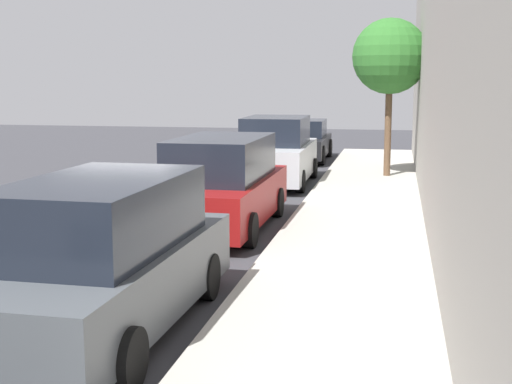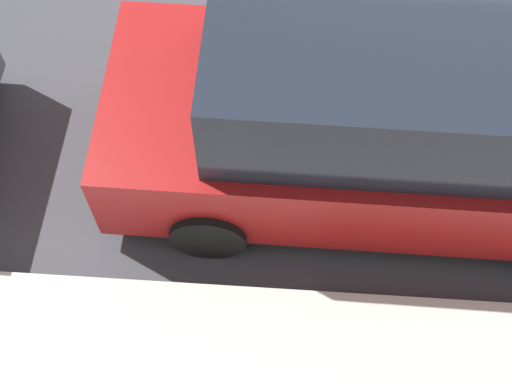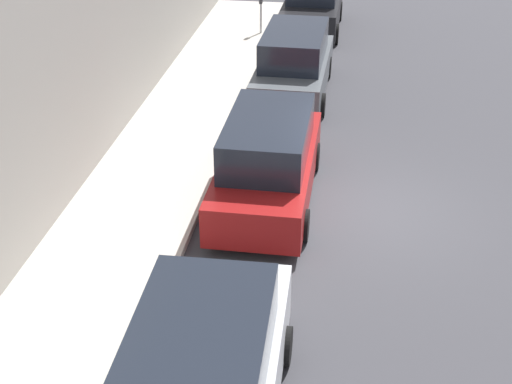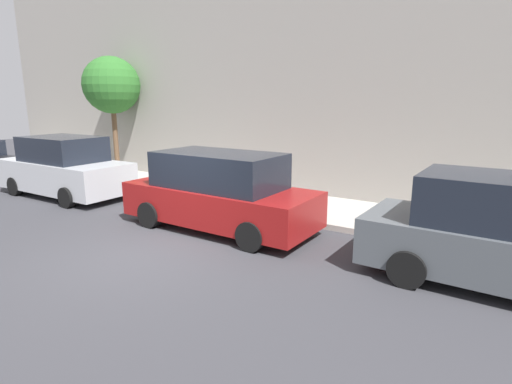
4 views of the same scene
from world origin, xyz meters
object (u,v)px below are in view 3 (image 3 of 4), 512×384
at_px(parked_minivan_third, 268,161).
at_px(parked_suv_fourth, 204,379).
at_px(parking_meter_near, 261,9).
at_px(parked_suv_nearest, 313,5).
at_px(parked_minivan_second, 294,64).

xyz_separation_m(parked_minivan_third, parked_suv_fourth, (0.02, 6.51, 0.01)).
bearing_deg(parking_meter_near, parked_minivan_third, 98.69).
relative_size(parked_minivan_third, parking_meter_near, 3.54).
distance_m(parked_minivan_third, parked_suv_fourth, 6.51).
height_order(parked_suv_nearest, parked_suv_fourth, same).
distance_m(parked_suv_nearest, parked_minivan_third, 12.58).
relative_size(parked_minivan_third, parked_suv_fourth, 1.02).
xyz_separation_m(parked_minivan_second, parked_minivan_third, (-0.05, 6.19, -0.00)).
height_order(parked_suv_nearest, parked_minivan_second, parked_suv_nearest).
bearing_deg(parked_suv_nearest, parked_minivan_third, 90.00).
distance_m(parked_minivan_second, parking_meter_near, 5.59).
bearing_deg(parked_suv_nearest, parking_meter_near, 31.27).
xyz_separation_m(parked_minivan_second, parked_suv_fourth, (-0.03, 12.70, 0.01)).
bearing_deg(parked_minivan_third, parked_suv_nearest, -90.00).
relative_size(parked_suv_nearest, parked_minivan_second, 0.98).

